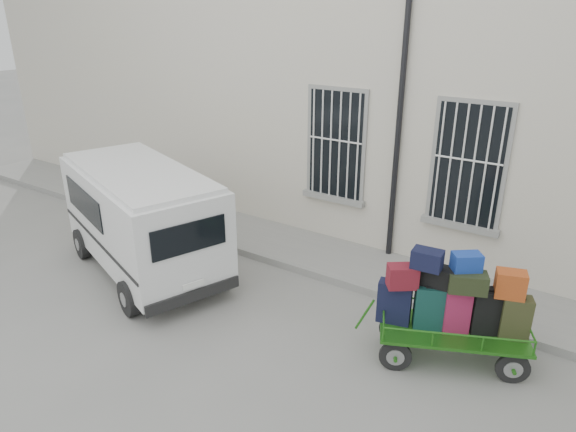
# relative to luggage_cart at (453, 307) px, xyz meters

# --- Properties ---
(ground) EXTENTS (80.00, 80.00, 0.00)m
(ground) POSITION_rel_luggage_cart_xyz_m (-3.00, -0.33, -0.92)
(ground) COLOR slate
(ground) RESTS_ON ground
(building) EXTENTS (24.00, 5.15, 6.00)m
(building) POSITION_rel_luggage_cart_xyz_m (-3.00, 5.17, 2.08)
(building) COLOR beige
(building) RESTS_ON ground
(sidewalk) EXTENTS (24.00, 1.70, 0.15)m
(sidewalk) POSITION_rel_luggage_cart_xyz_m (-3.00, 1.87, -0.84)
(sidewalk) COLOR gray
(sidewalk) RESTS_ON ground
(luggage_cart) EXTENTS (2.44, 1.71, 1.80)m
(luggage_cart) POSITION_rel_luggage_cart_xyz_m (0.00, 0.00, 0.00)
(luggage_cart) COLOR black
(luggage_cart) RESTS_ON ground
(van) EXTENTS (4.51, 3.05, 2.11)m
(van) POSITION_rel_luggage_cart_xyz_m (-5.87, -0.50, 0.29)
(van) COLOR white
(van) RESTS_ON ground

